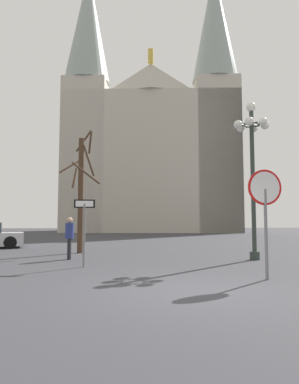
{
  "coord_description": "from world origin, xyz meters",
  "views": [
    {
      "loc": [
        -1.44,
        -7.19,
        1.45
      ],
      "look_at": [
        0.83,
        19.64,
        3.67
      ],
      "focal_mm": 32.42,
      "sensor_mm": 36.0,
      "label": 1
    }
  ],
  "objects": [
    {
      "name": "street_lamp",
      "position": [
        3.55,
        5.42,
        3.99
      ],
      "size": [
        1.39,
        1.24,
        5.98
      ],
      "color": "#2D3833",
      "rests_on": "ground"
    },
    {
      "name": "stop_sign",
      "position": [
        2.18,
        1.19,
        1.95
      ],
      "size": [
        0.9,
        0.13,
        2.73
      ],
      "color": "slate",
      "rests_on": "ground"
    },
    {
      "name": "bare_tree",
      "position": [
        -3.23,
        8.66,
        2.86
      ],
      "size": [
        1.9,
        1.91,
        5.69
      ],
      "color": "#473323",
      "rests_on": "ground"
    },
    {
      "name": "pedestrian_walking",
      "position": [
        -3.33,
        6.06,
        0.94
      ],
      "size": [
        0.32,
        0.32,
        1.57
      ],
      "color": "black",
      "rests_on": "ground"
    },
    {
      "name": "ground_plane",
      "position": [
        0.0,
        0.0,
        0.0
      ],
      "size": [
        120.0,
        120.0,
        0.0
      ],
      "primitive_type": "plane",
      "color": "#38383D"
    },
    {
      "name": "cathedral",
      "position": [
        2.63,
        38.07,
        11.41
      ],
      "size": [
        22.91,
        15.45,
        34.95
      ],
      "color": "#BCB5A5",
      "rests_on": "ground"
    },
    {
      "name": "one_way_arrow_sign",
      "position": [
        -2.57,
        3.88,
        1.37
      ],
      "size": [
        0.66,
        0.07,
        2.11
      ],
      "color": "slate",
      "rests_on": "ground"
    }
  ]
}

